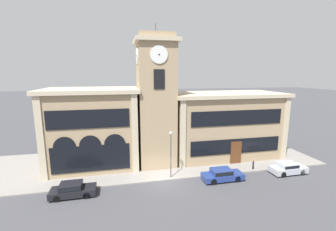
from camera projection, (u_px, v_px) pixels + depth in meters
name	position (u px, v px, depth m)	size (l,w,h in m)	color
ground_plane	(164.00, 181.00, 24.69)	(300.00, 300.00, 0.00)	#424247
sidewalk_kerb	(156.00, 160.00, 30.47)	(43.03, 12.05, 0.15)	gray
clock_tower	(156.00, 102.00, 27.95)	(5.13, 5.13, 17.49)	tan
town_hall_left_wing	(93.00, 128.00, 28.27)	(11.37, 8.01, 9.89)	tan
town_hall_right_wing	(224.00, 124.00, 32.05)	(15.70, 8.01, 9.07)	tan
parked_car_near	(72.00, 189.00, 21.58)	(4.22, 1.76, 1.36)	black
parked_car_mid	(222.00, 174.00, 24.80)	(4.55, 1.77, 1.34)	navy
parked_car_far	(288.00, 168.00, 26.54)	(4.20, 1.84, 1.33)	#B2B7C1
street_lamp	(171.00, 147.00, 24.74)	(0.36, 0.36, 5.32)	#4C4C51
bollard	(253.00, 165.00, 27.41)	(0.18, 0.18, 1.06)	black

